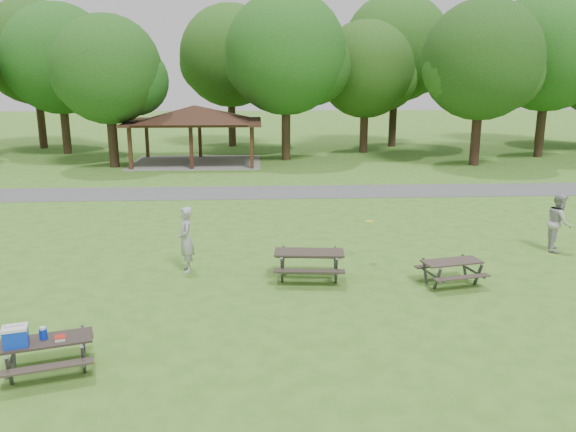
{
  "coord_description": "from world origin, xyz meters",
  "views": [
    {
      "loc": [
        0.06,
        -13.28,
        5.66
      ],
      "look_at": [
        1.0,
        4.0,
        1.3
      ],
      "focal_mm": 35.0,
      "sensor_mm": 36.0,
      "label": 1
    }
  ],
  "objects_px": {
    "frisbee_thrower": "(186,240)",
    "frisbee_catcher": "(559,222)",
    "picnic_table_middle": "(309,258)",
    "picnic_table_near": "(37,343)"
  },
  "relations": [
    {
      "from": "frisbee_thrower",
      "to": "frisbee_catcher",
      "type": "height_order",
      "value": "frisbee_thrower"
    },
    {
      "from": "frisbee_thrower",
      "to": "frisbee_catcher",
      "type": "xyz_separation_m",
      "value": [
        12.0,
        1.41,
        -0.01
      ]
    },
    {
      "from": "picnic_table_middle",
      "to": "frisbee_thrower",
      "type": "bearing_deg",
      "value": 166.34
    },
    {
      "from": "picnic_table_near",
      "to": "frisbee_thrower",
      "type": "distance_m",
      "value": 6.22
    },
    {
      "from": "picnic_table_near",
      "to": "frisbee_catcher",
      "type": "height_order",
      "value": "frisbee_catcher"
    },
    {
      "from": "picnic_table_near",
      "to": "frisbee_catcher",
      "type": "distance_m",
      "value": 15.88
    },
    {
      "from": "picnic_table_near",
      "to": "frisbee_thrower",
      "type": "height_order",
      "value": "frisbee_thrower"
    },
    {
      "from": "picnic_table_near",
      "to": "frisbee_thrower",
      "type": "relative_size",
      "value": 1.02
    },
    {
      "from": "picnic_table_middle",
      "to": "frisbee_catcher",
      "type": "bearing_deg",
      "value": 15.04
    },
    {
      "from": "picnic_table_middle",
      "to": "frisbee_catcher",
      "type": "relative_size",
      "value": 1.08
    }
  ]
}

